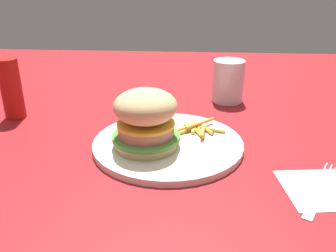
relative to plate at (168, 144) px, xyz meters
The scene contains 8 objects.
ground_plane 0.03m from the plate, 65.17° to the right, with size 1.60×1.60×0.00m, color maroon.
plate is the anchor object (origin of this frame).
sandwich 0.07m from the plate, 33.21° to the left, with size 0.12×0.12×0.11m.
fries_pile 0.08m from the plate, 137.14° to the right, with size 0.10×0.09×0.01m.
napkin 0.27m from the plate, 152.50° to the left, with size 0.11×0.11×0.00m, color white.
fork 0.27m from the plate, 152.84° to the left, with size 0.10×0.16×0.00m.
drink_glass 0.29m from the plate, 116.20° to the right, with size 0.08×0.08×0.10m.
ketchup_bottle 0.37m from the plate, 19.27° to the right, with size 0.04×0.04×0.13m, color #B21914.
Camera 1 is at (-0.05, 0.62, 0.30)m, focal length 38.48 mm.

